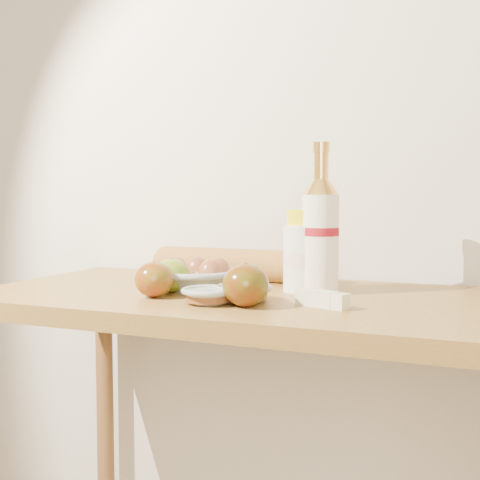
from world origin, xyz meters
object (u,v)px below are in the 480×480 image
object	(u,v)px
baguette	(236,264)
cream_bottle	(304,254)
bourbon_bottle	(320,233)
egg_bowl	(195,276)
table	(245,348)

from	to	relation	value
baguette	cream_bottle	bearing A→B (deg)	-26.74
cream_bottle	baguette	world-z (taller)	cream_bottle
bourbon_bottle	egg_bowl	xyz separation A→B (m)	(-0.28, -0.05, -0.10)
bourbon_bottle	egg_bowl	bearing A→B (deg)	-155.68
cream_bottle	table	bearing A→B (deg)	-156.69
egg_bowl	bourbon_bottle	bearing A→B (deg)	9.60
egg_bowl	baguette	xyz separation A→B (m)	(0.03, 0.18, 0.01)
cream_bottle	egg_bowl	distance (m)	0.26
table	bourbon_bottle	xyz separation A→B (m)	(0.15, 0.06, 0.26)
table	egg_bowl	size ratio (longest dim) A/B	4.62
table	baguette	world-z (taller)	baguette
table	cream_bottle	xyz separation A→B (m)	(0.11, 0.07, 0.21)
table	egg_bowl	distance (m)	0.20
bourbon_bottle	table	bearing A→B (deg)	-144.44
table	baguette	distance (m)	0.27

